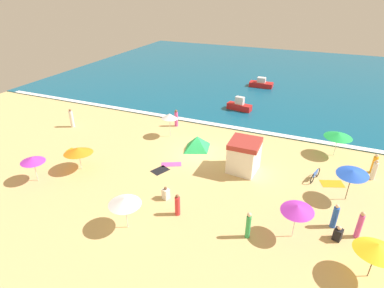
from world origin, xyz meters
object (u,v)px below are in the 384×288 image
at_px(beach_umbrella_7, 33,159).
at_px(beachgoer_5, 374,170).
at_px(small_boat_0, 239,106).
at_px(small_boat_1, 261,84).
at_px(beach_umbrella_3, 353,172).
at_px(beachgoer_9, 176,118).
at_px(beachgoer_3, 335,216).
at_px(lifeguard_cabana, 244,156).
at_px(beach_umbrella_2, 125,201).
at_px(beach_umbrella_1, 297,208).
at_px(beachgoer_0, 338,234).
at_px(beachgoer_2, 360,225).
at_px(beachgoer_4, 72,119).
at_px(beach_tent, 197,142).
at_px(beach_umbrella_0, 78,150).
at_px(parked_bicycle, 315,175).
at_px(beach_umbrella_5, 378,248).
at_px(beachgoer_10, 374,164).
at_px(beach_umbrella_4, 170,116).
at_px(beachgoer_7, 166,194).
at_px(beachgoer_1, 248,225).
at_px(beach_umbrella_6, 338,135).

relative_size(beach_umbrella_7, beachgoer_5, 1.46).
distance_m(small_boat_0, small_boat_1, 9.79).
distance_m(beach_umbrella_3, beachgoer_9, 17.08).
height_order(beach_umbrella_3, beachgoer_3, beach_umbrella_3).
xyz_separation_m(lifeguard_cabana, beach_umbrella_2, (-4.75, -8.93, 0.65)).
xyz_separation_m(beach_umbrella_1, beachgoer_0, (2.38, 0.72, -1.63)).
xyz_separation_m(beach_umbrella_3, beach_umbrella_7, (-20.99, -6.36, -0.35)).
height_order(beach_umbrella_2, beachgoer_5, beach_umbrella_2).
height_order(beachgoer_2, small_boat_1, beachgoer_2).
height_order(beachgoer_4, small_boat_1, beachgoer_4).
bearing_deg(small_boat_1, beach_umbrella_7, -109.75).
distance_m(beach_tent, beachgoer_3, 12.70).
distance_m(beachgoer_0, beachgoer_3, 1.12).
relative_size(beach_umbrella_0, beach_tent, 1.04).
xyz_separation_m(beach_umbrella_2, parked_bicycle, (10.01, 9.72, -1.56)).
distance_m(beach_umbrella_5, beachgoer_0, 2.96).
relative_size(beach_umbrella_2, beachgoer_2, 1.22).
relative_size(beachgoer_10, small_boat_1, 0.51).
relative_size(beach_umbrella_4, beach_tent, 0.84).
distance_m(parked_bicycle, beachgoer_0, 6.15).
xyz_separation_m(parked_bicycle, small_boat_0, (-8.87, 11.48, 0.22)).
distance_m(beach_umbrella_4, beachgoer_10, 17.25).
bearing_deg(beachgoer_2, lifeguard_cabana, 150.12).
bearing_deg(beach_umbrella_0, beach_umbrella_5, -7.13).
relative_size(small_boat_0, small_boat_1, 0.91).
bearing_deg(lifeguard_cabana, small_boat_0, 106.43).
height_order(beach_umbrella_5, small_boat_1, beach_umbrella_5).
xyz_separation_m(beach_umbrella_4, beachgoer_7, (4.01, -8.76, -1.66)).
xyz_separation_m(beachgoer_2, small_boat_1, (-10.97, 26.56, -0.35)).
distance_m(beachgoer_3, small_boat_1, 27.91).
height_order(beach_umbrella_4, beachgoer_4, beach_umbrella_4).
bearing_deg(lifeguard_cabana, beachgoer_3, -32.16).
bearing_deg(beach_tent, beach_umbrella_2, -90.73).
xyz_separation_m(beach_umbrella_3, parked_bicycle, (-2.08, 1.71, -1.77)).
relative_size(beach_umbrella_0, beachgoer_1, 1.66).
bearing_deg(small_boat_0, beachgoer_3, -58.15).
height_order(beachgoer_0, beachgoer_7, beachgoer_0).
xyz_separation_m(beachgoer_0, beachgoer_2, (1.04, 0.66, 0.47)).
bearing_deg(small_boat_0, beachgoer_2, -55.65).
distance_m(beach_umbrella_5, small_boat_0, 22.90).
xyz_separation_m(beach_umbrella_2, beachgoer_3, (11.32, 4.80, -1.17)).
height_order(beach_umbrella_6, parked_bicycle, beach_umbrella_6).
bearing_deg(beach_umbrella_2, beachgoer_1, 16.25).
bearing_deg(beach_umbrella_3, beachgoer_0, -97.07).
height_order(beach_umbrella_5, beachgoer_4, beach_umbrella_5).
distance_m(lifeguard_cabana, beach_umbrella_5, 11.02).
bearing_deg(lifeguard_cabana, beach_umbrella_1, -53.03).
bearing_deg(beach_umbrella_3, beachgoer_10, 66.25).
bearing_deg(beachgoer_2, beach_umbrella_0, -179.26).
bearing_deg(beachgoer_3, beachgoer_2, -16.49).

